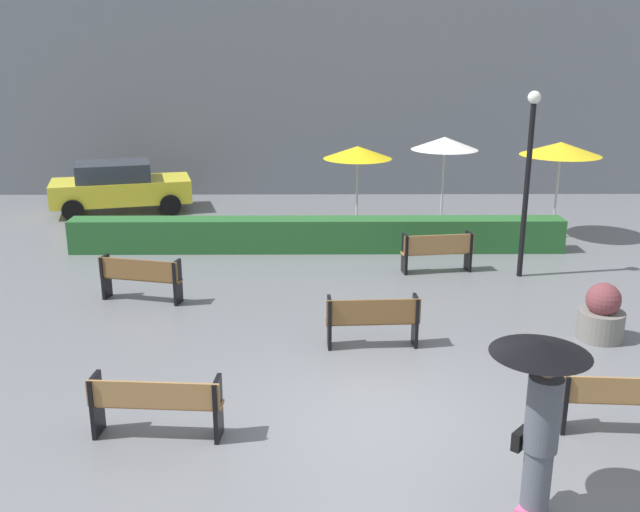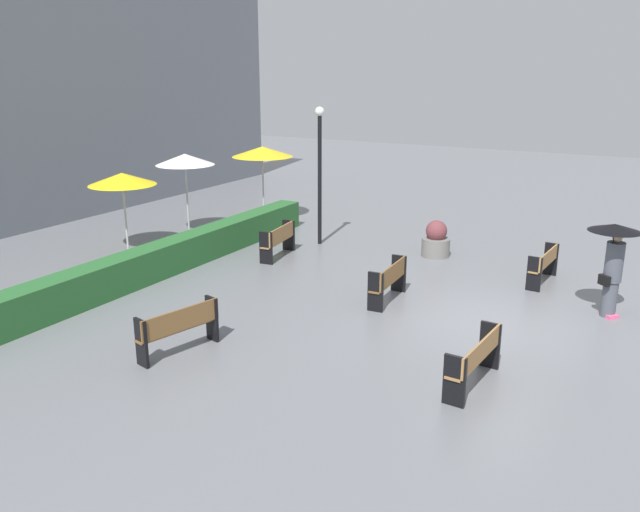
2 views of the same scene
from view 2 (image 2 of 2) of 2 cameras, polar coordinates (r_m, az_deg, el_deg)
name	(u,v)px [view 2 (image 2 of 2)]	position (r m, az deg, el deg)	size (l,w,h in m)	color
ground_plane	(490,322)	(14.43, 14.72, -5.63)	(60.00, 60.00, 0.00)	slate
bench_far_left	(179,326)	(12.58, -12.27, -6.07)	(1.74, 0.71, 0.92)	brown
bench_back_row	(279,239)	(18.51, -3.63, 1.51)	(1.67, 0.59, 0.92)	#9E7242
bench_near_left	(476,358)	(11.42, 13.53, -8.70)	(1.80, 0.50, 0.87)	#9E7242
bench_near_right	(544,263)	(17.20, 19.13, -0.60)	(1.66, 0.46, 0.86)	#9E7242
bench_mid_center	(389,279)	(15.07, 6.11, -2.06)	(1.64, 0.44, 0.91)	brown
pedestrian_with_umbrella	(613,255)	(15.16, 24.39, 0.12)	(1.09, 1.09, 2.08)	#4C515B
planter_pot	(436,241)	(18.90, 10.16, 1.33)	(0.81, 0.81, 1.05)	slate
lamp_post	(320,162)	(19.52, -0.03, 8.26)	(0.28, 0.28, 4.14)	black
patio_umbrella_yellow	(122,179)	(19.67, -17.00, 6.49)	(1.94, 1.94, 2.32)	silver
patio_umbrella_white	(185,160)	(21.11, -11.79, 8.30)	(1.85, 1.85, 2.62)	silver
patio_umbrella_yellow_far	(262,152)	(22.80, -5.09, 9.12)	(2.11, 2.11, 2.60)	silver
hedge_strip	(165,258)	(17.50, -13.49, -0.18)	(12.50, 0.70, 0.85)	#28602D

